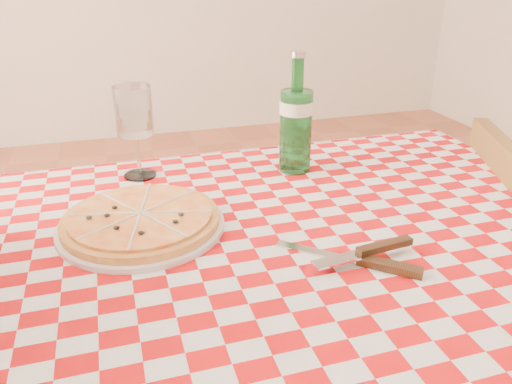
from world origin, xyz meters
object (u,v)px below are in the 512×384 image
Objects in this scene: dining_table at (275,280)px; pizza_plate at (141,219)px; water_bottle at (296,113)px; wine_glass at (136,133)px.

pizza_plate reaches higher than dining_table.
dining_table is at bearing -21.97° from pizza_plate.
dining_table is 4.39× the size of water_bottle.
dining_table is 5.79× the size of wine_glass.
pizza_plate is 1.12× the size of water_bottle.
dining_table is 0.39m from water_bottle.
pizza_plate is (-0.23, 0.09, 0.12)m from dining_table.
wine_glass is at bearing 121.40° from dining_table.
water_bottle is (0.37, 0.19, 0.12)m from pizza_plate.
pizza_plate is 1.47× the size of wine_glass.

